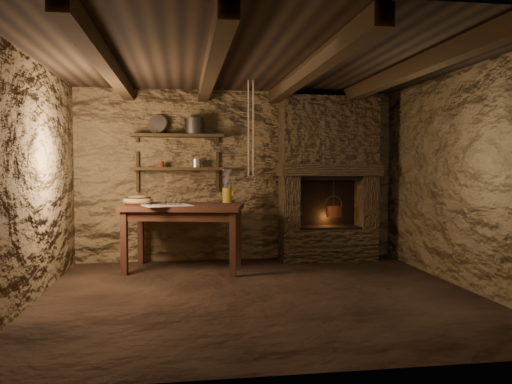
{
  "coord_description": "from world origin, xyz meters",
  "views": [
    {
      "loc": [
        -0.79,
        -5.06,
        1.34
      ],
      "look_at": [
        0.09,
        0.9,
        1.02
      ],
      "focal_mm": 35.0,
      "sensor_mm": 36.0,
      "label": 1
    }
  ],
  "objects": [
    {
      "name": "right_wall",
      "position": [
        2.25,
        0.0,
        1.2
      ],
      "size": [
        0.04,
        4.0,
        2.4
      ],
      "primitive_type": "cube",
      "color": "#4D3C24",
      "rests_on": "floor"
    },
    {
      "name": "floor",
      "position": [
        0.0,
        0.0,
        0.0
      ],
      "size": [
        4.5,
        4.5,
        0.0
      ],
      "primitive_type": "plane",
      "color": "black",
      "rests_on": "ground"
    },
    {
      "name": "pewter_cutlery_row",
      "position": [
        -0.98,
        1.16,
        0.86
      ],
      "size": [
        0.5,
        0.31,
        0.01
      ],
      "primitive_type": null,
      "rotation": [
        0.0,
        0.0,
        0.3
      ],
      "color": "#99958B",
      "rests_on": "linen_cloth"
    },
    {
      "name": "shelf_lower",
      "position": [
        -0.85,
        1.84,
        1.3
      ],
      "size": [
        1.25,
        0.3,
        0.04
      ],
      "primitive_type": "cube",
      "color": "black",
      "rests_on": "back_wall"
    },
    {
      "name": "rusty_tin",
      "position": [
        -1.08,
        1.84,
        1.36
      ],
      "size": [
        0.1,
        0.1,
        0.08
      ],
      "primitive_type": "cylinder",
      "rotation": [
        0.0,
        0.0,
        -0.35
      ],
      "color": "#5D1F12",
      "rests_on": "shelf_lower"
    },
    {
      "name": "front_wall",
      "position": [
        0.0,
        -2.0,
        1.2
      ],
      "size": [
        4.5,
        0.04,
        2.4
      ],
      "primitive_type": "cube",
      "color": "#4D3C24",
      "rests_on": "floor"
    },
    {
      "name": "back_wall",
      "position": [
        0.0,
        2.0,
        1.2
      ],
      "size": [
        4.5,
        0.04,
        2.4
      ],
      "primitive_type": "cube",
      "color": "#4D3C24",
      "rests_on": "floor"
    },
    {
      "name": "hanging_ropes",
      "position": [
        0.05,
        1.05,
        1.8
      ],
      "size": [
        0.08,
        0.08,
        1.2
      ],
      "primitive_type": null,
      "color": "beige",
      "rests_on": "ceiling"
    },
    {
      "name": "work_table",
      "position": [
        -0.77,
        1.36,
        0.46
      ],
      "size": [
        1.62,
        1.13,
        0.85
      ],
      "rotation": [
        0.0,
        0.0,
        -0.21
      ],
      "color": "#351B12",
      "rests_on": "floor"
    },
    {
      "name": "red_pot",
      "position": [
        1.32,
        1.72,
        0.71
      ],
      "size": [
        0.26,
        0.26,
        0.54
      ],
      "rotation": [
        0.0,
        0.0,
        0.17
      ],
      "color": "maroon",
      "rests_on": "hearth"
    },
    {
      "name": "stoneware_jug",
      "position": [
        -0.19,
        1.6,
        1.04
      ],
      "size": [
        0.15,
        0.15,
        0.45
      ],
      "rotation": [
        0.0,
        0.0,
        -0.21
      ],
      "color": "olive",
      "rests_on": "work_table"
    },
    {
      "name": "drinking_glasses",
      "position": [
        -0.96,
        1.28,
        0.89
      ],
      "size": [
        0.18,
        0.05,
        0.07
      ],
      "primitive_type": null,
      "color": "white",
      "rests_on": "linen_cloth"
    },
    {
      "name": "wooden_bowl",
      "position": [
        -1.35,
        1.46,
        0.89
      ],
      "size": [
        0.43,
        0.43,
        0.14
      ],
      "primitive_type": "ellipsoid",
      "rotation": [
        0.0,
        0.0,
        -0.14
      ],
      "color": "olive",
      "rests_on": "work_table"
    },
    {
      "name": "beam_far_left",
      "position": [
        -1.5,
        0.0,
        2.31
      ],
      "size": [
        0.14,
        3.95,
        0.16
      ],
      "primitive_type": "cube",
      "color": "black",
      "rests_on": "ceiling"
    },
    {
      "name": "beam_mid_right",
      "position": [
        0.5,
        0.0,
        2.31
      ],
      "size": [
        0.14,
        3.95,
        0.16
      ],
      "primitive_type": "cube",
      "color": "black",
      "rests_on": "ceiling"
    },
    {
      "name": "beam_mid_left",
      "position": [
        -0.5,
        0.0,
        2.31
      ],
      "size": [
        0.14,
        3.95,
        0.16
      ],
      "primitive_type": "cube",
      "color": "black",
      "rests_on": "ceiling"
    },
    {
      "name": "ceiling",
      "position": [
        0.0,
        0.0,
        2.4
      ],
      "size": [
        4.5,
        4.0,
        0.04
      ],
      "primitive_type": "cube",
      "color": "black",
      "rests_on": "back_wall"
    },
    {
      "name": "left_wall",
      "position": [
        -2.25,
        0.0,
        1.2
      ],
      "size": [
        0.04,
        4.0,
        2.4
      ],
      "primitive_type": "cube",
      "color": "#4D3C24",
      "rests_on": "floor"
    },
    {
      "name": "hearth",
      "position": [
        1.25,
        1.77,
        1.23
      ],
      "size": [
        1.43,
        0.51,
        2.3
      ],
      "color": "#372A1B",
      "rests_on": "floor"
    },
    {
      "name": "shelf_upper",
      "position": [
        -0.85,
        1.84,
        1.75
      ],
      "size": [
        1.25,
        0.3,
        0.04
      ],
      "primitive_type": "cube",
      "color": "black",
      "rests_on": "back_wall"
    },
    {
      "name": "linen_cloth",
      "position": [
        -0.98,
        1.18,
        0.85
      ],
      "size": [
        0.66,
        0.59,
        0.01
      ],
      "primitive_type": "cube",
      "rotation": [
        0.0,
        0.0,
        0.3
      ],
      "color": "beige",
      "rests_on": "work_table"
    },
    {
      "name": "tin_pan",
      "position": [
        -1.12,
        1.94,
        1.91
      ],
      "size": [
        0.3,
        0.22,
        0.27
      ],
      "primitive_type": "cylinder",
      "rotation": [
        1.26,
        0.0,
        -0.43
      ],
      "color": "#9F9F99",
      "rests_on": "shelf_upper"
    },
    {
      "name": "small_kettle",
      "position": [
        -0.6,
        1.84,
        1.38
      ],
      "size": [
        0.19,
        0.16,
        0.17
      ],
      "primitive_type": null,
      "rotation": [
        0.0,
        0.0,
        0.29
      ],
      "color": "#9F9F99",
      "rests_on": "shelf_lower"
    },
    {
      "name": "iron_stockpot",
      "position": [
        -0.62,
        1.84,
        1.87
      ],
      "size": [
        0.33,
        0.33,
        0.2
      ],
      "primitive_type": "cylinder",
      "rotation": [
        0.0,
        0.0,
        -0.25
      ],
      "color": "#2B2926",
      "rests_on": "shelf_upper"
    },
    {
      "name": "beam_far_right",
      "position": [
        1.5,
        0.0,
        2.31
      ],
      "size": [
        0.14,
        3.95,
        0.16
      ],
      "primitive_type": "cube",
      "color": "black",
      "rests_on": "ceiling"
    }
  ]
}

